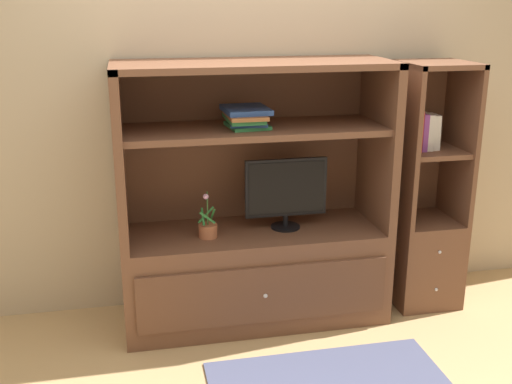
{
  "coord_description": "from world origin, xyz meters",
  "views": [
    {
      "loc": [
        -0.69,
        -2.96,
        1.87
      ],
      "look_at": [
        0.0,
        0.35,
        0.81
      ],
      "focal_mm": 43.35,
      "sensor_mm": 36.0,
      "label": 1
    }
  ],
  "objects_px": {
    "media_console": "(254,242)",
    "upright_book_row": "(422,131)",
    "potted_plant": "(208,229)",
    "magazine_stack": "(246,117)",
    "bookshelf_tall": "(424,223)",
    "tv_monitor": "(286,191)"
  },
  "relations": [
    {
      "from": "tv_monitor",
      "to": "upright_book_row",
      "type": "relative_size",
      "value": 1.98
    },
    {
      "from": "potted_plant",
      "to": "bookshelf_tall",
      "type": "distance_m",
      "value": 1.39
    },
    {
      "from": "media_console",
      "to": "potted_plant",
      "type": "relative_size",
      "value": 5.71
    },
    {
      "from": "media_console",
      "to": "upright_book_row",
      "type": "bearing_deg",
      "value": -0.47
    },
    {
      "from": "potted_plant",
      "to": "magazine_stack",
      "type": "xyz_separation_m",
      "value": [
        0.24,
        0.06,
        0.63
      ]
    },
    {
      "from": "potted_plant",
      "to": "upright_book_row",
      "type": "height_order",
      "value": "upright_book_row"
    },
    {
      "from": "upright_book_row",
      "to": "media_console",
      "type": "bearing_deg",
      "value": 179.53
    },
    {
      "from": "media_console",
      "to": "tv_monitor",
      "type": "distance_m",
      "value": 0.37
    },
    {
      "from": "potted_plant",
      "to": "upright_book_row",
      "type": "bearing_deg",
      "value": 2.61
    },
    {
      "from": "tv_monitor",
      "to": "bookshelf_tall",
      "type": "height_order",
      "value": "bookshelf_tall"
    },
    {
      "from": "media_console",
      "to": "magazine_stack",
      "type": "xyz_separation_m",
      "value": [
        -0.05,
        -0.01,
        0.76
      ]
    },
    {
      "from": "magazine_stack",
      "to": "potted_plant",
      "type": "bearing_deg",
      "value": -165.63
    },
    {
      "from": "magazine_stack",
      "to": "upright_book_row",
      "type": "bearing_deg",
      "value": -0.04
    },
    {
      "from": "potted_plant",
      "to": "bookshelf_tall",
      "type": "relative_size",
      "value": 0.18
    },
    {
      "from": "magazine_stack",
      "to": "tv_monitor",
      "type": "bearing_deg",
      "value": -1.25
    },
    {
      "from": "bookshelf_tall",
      "to": "upright_book_row",
      "type": "xyz_separation_m",
      "value": [
        -0.07,
        -0.01,
        0.6
      ]
    },
    {
      "from": "media_console",
      "to": "bookshelf_tall",
      "type": "xyz_separation_m",
      "value": [
        1.1,
        0.0,
        0.04
      ]
    },
    {
      "from": "upright_book_row",
      "to": "potted_plant",
      "type": "bearing_deg",
      "value": -177.39
    },
    {
      "from": "bookshelf_tall",
      "to": "tv_monitor",
      "type": "bearing_deg",
      "value": -179.12
    },
    {
      "from": "media_console",
      "to": "upright_book_row",
      "type": "relative_size",
      "value": 6.31
    },
    {
      "from": "upright_book_row",
      "to": "magazine_stack",
      "type": "bearing_deg",
      "value": 179.96
    },
    {
      "from": "tv_monitor",
      "to": "magazine_stack",
      "type": "distance_m",
      "value": 0.51
    }
  ]
}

